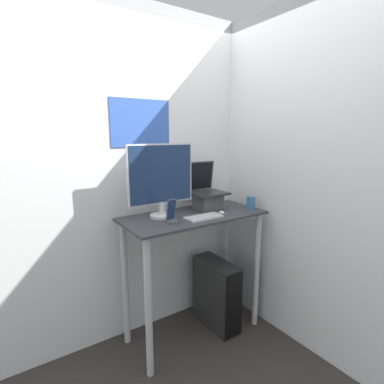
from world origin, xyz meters
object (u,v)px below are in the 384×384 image
at_px(computer_tower, 216,294).
at_px(mouse, 222,212).
at_px(monitor, 161,180).
at_px(keyboard, 204,217).
at_px(cell_phone, 172,216).
at_px(laptop, 207,196).

bearing_deg(computer_tower, mouse, -108.58).
relative_size(monitor, keyboard, 1.93).
relative_size(monitor, cell_phone, 3.21).
height_order(laptop, cell_phone, laptop).
bearing_deg(laptop, computer_tower, -81.49).
xyz_separation_m(monitor, keyboard, (0.24, -0.20, -0.27)).
bearing_deg(cell_phone, monitor, 84.81).
height_order(mouse, computer_tower, mouse).
bearing_deg(mouse, monitor, 155.95).
relative_size(laptop, cell_phone, 2.25).
bearing_deg(cell_phone, computer_tower, 8.45).
relative_size(monitor, computer_tower, 0.94).
distance_m(mouse, cell_phone, 0.44).
xyz_separation_m(mouse, computer_tower, (0.03, 0.09, -0.74)).
bearing_deg(monitor, computer_tower, -12.60).
xyz_separation_m(mouse, cell_phone, (-0.44, 0.02, 0.04)).
distance_m(monitor, cell_phone, 0.29).
height_order(monitor, cell_phone, monitor).
bearing_deg(cell_phone, keyboard, -6.49).
bearing_deg(keyboard, cell_phone, 173.51).
xyz_separation_m(keyboard, cell_phone, (-0.26, 0.03, 0.04)).
bearing_deg(keyboard, monitor, 140.41).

